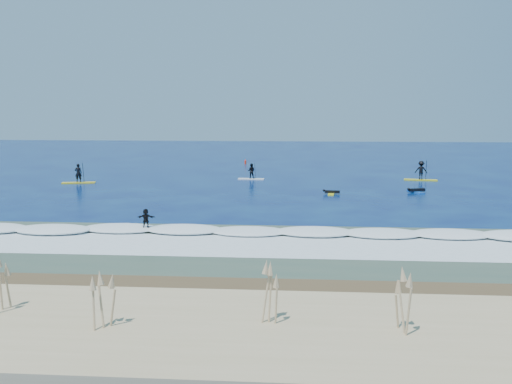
# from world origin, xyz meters

# --- Properties ---
(ground) EXTENTS (160.00, 160.00, 0.00)m
(ground) POSITION_xyz_m (0.00, 0.00, 0.00)
(ground) COLOR #040D4D
(ground) RESTS_ON ground
(dune) EXTENTS (90.00, 7.00, 2.00)m
(dune) POSITION_xyz_m (0.00, -27.00, 0.00)
(dune) COLOR tan
(dune) RESTS_ON ground
(wet_sand_strip) EXTENTS (90.00, 5.00, 0.08)m
(wet_sand_strip) POSITION_xyz_m (0.00, -21.50, 0.00)
(wet_sand_strip) COLOR brown
(wet_sand_strip) RESTS_ON ground
(shallow_water) EXTENTS (90.00, 13.00, 0.01)m
(shallow_water) POSITION_xyz_m (0.00, -14.00, 0.01)
(shallow_water) COLOR #394E3D
(shallow_water) RESTS_ON ground
(breaking_wave) EXTENTS (40.00, 6.00, 0.30)m
(breaking_wave) POSITION_xyz_m (0.00, -10.00, 0.00)
(breaking_wave) COLOR white
(breaking_wave) RESTS_ON ground
(whitewater) EXTENTS (34.00, 5.00, 0.02)m
(whitewater) POSITION_xyz_m (0.00, -13.00, 0.00)
(whitewater) COLOR silver
(whitewater) RESTS_ON ground
(dune_grass) EXTENTS (40.00, 4.00, 1.70)m
(dune_grass) POSITION_xyz_m (0.00, -27.00, 1.85)
(dune_grass) COLOR tan
(dune_grass) RESTS_ON dune
(sup_paddler_left) EXTENTS (3.32, 1.49, 2.26)m
(sup_paddler_left) POSITION_xyz_m (-17.87, 11.34, 0.71)
(sup_paddler_left) COLOR yellow
(sup_paddler_left) RESTS_ON ground
(sup_paddler_center) EXTENTS (2.79, 0.88, 1.93)m
(sup_paddler_center) POSITION_xyz_m (-0.94, 15.52, 0.72)
(sup_paddler_center) COLOR white
(sup_paddler_center) RESTS_ON ground
(sup_paddler_right) EXTENTS (3.43, 1.41, 2.34)m
(sup_paddler_right) POSITION_xyz_m (16.63, 16.09, 0.91)
(sup_paddler_right) COLOR #D1CA16
(sup_paddler_right) RESTS_ON ground
(prone_paddler_near) EXTENTS (1.51, 1.93, 0.40)m
(prone_paddler_near) POSITION_xyz_m (6.88, 6.12, 0.13)
(prone_paddler_near) COLOR #F7F51A
(prone_paddler_near) RESTS_ON ground
(prone_paddler_far) EXTENTS (1.67, 2.21, 0.45)m
(prone_paddler_far) POSITION_xyz_m (14.46, 7.68, 0.15)
(prone_paddler_far) COLOR blue
(prone_paddler_far) RESTS_ON ground
(wave_surfer) EXTENTS (1.78, 0.56, 1.28)m
(wave_surfer) POSITION_xyz_m (-5.33, -9.83, 0.74)
(wave_surfer) COLOR white
(wave_surfer) RESTS_ON breaking_wave
(marker_buoy) EXTENTS (0.28, 0.28, 0.66)m
(marker_buoy) POSITION_xyz_m (-3.02, 31.28, 0.29)
(marker_buoy) COLOR red
(marker_buoy) RESTS_ON ground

